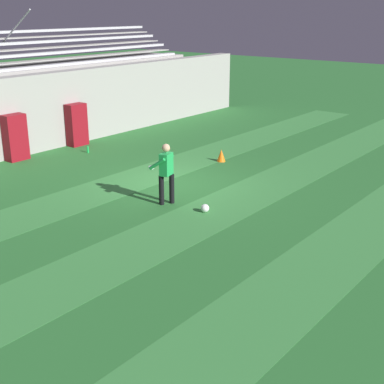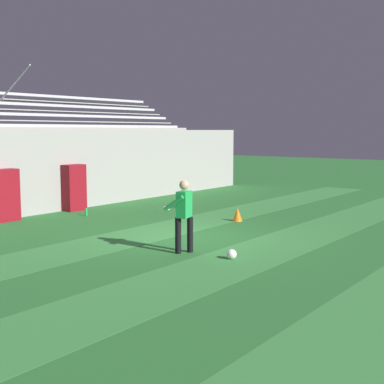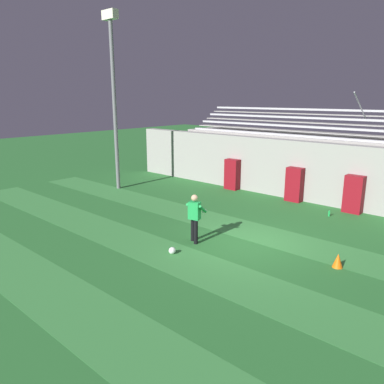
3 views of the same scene
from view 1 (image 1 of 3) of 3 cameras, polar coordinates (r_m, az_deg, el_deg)
name	(u,v)px [view 1 (image 1 of 3)]	position (r m, az deg, el deg)	size (l,w,h in m)	color
ground_plane	(172,183)	(16.27, -2.18, 0.95)	(80.00, 80.00, 0.00)	#286B2D
turf_stripe_near	(363,232)	(13.39, 17.77, -4.05)	(28.00, 1.79, 0.01)	#38843D
turf_stripe_mid	(238,200)	(14.89, 4.91, -0.84)	(28.00, 1.79, 0.01)	#38843D
turf_stripe_far	(144,176)	(17.01, -5.16, 1.71)	(28.00, 1.79, 0.01)	#38843D
back_wall	(37,113)	(20.64, -16.22, 8.11)	(24.00, 0.60, 2.80)	#999691
padding_pillar_gate_left	(15,137)	(19.56, -18.33, 5.54)	(0.76, 0.44, 1.61)	maroon
padding_pillar_gate_right	(77,125)	(21.13, -12.20, 7.03)	(0.76, 0.44, 1.61)	maroon
bleacher_stand	(5,104)	(22.26, -19.30, 8.81)	(18.00, 3.35, 5.03)	#999691
goalkeeper	(166,170)	(14.28, -2.82, 2.36)	(0.67, 0.61, 1.67)	black
soccer_ball	(205,208)	(13.92, 1.39, -1.74)	(0.22, 0.22, 0.22)	white
traffic_cone	(221,155)	(18.57, 3.14, 3.91)	(0.30, 0.30, 0.42)	orange
water_bottle	(88,149)	(20.08, -11.05, 4.48)	(0.07, 0.07, 0.24)	green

